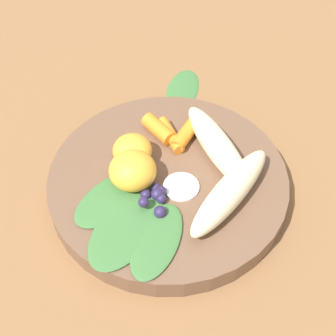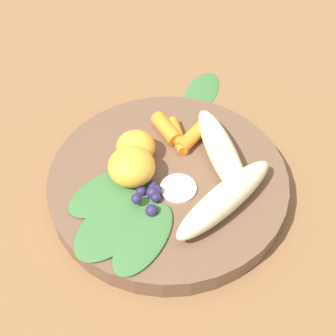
{
  "view_description": "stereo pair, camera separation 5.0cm",
  "coord_description": "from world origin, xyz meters",
  "px_view_note": "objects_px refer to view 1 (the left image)",
  "views": [
    {
      "loc": [
        0.32,
        -0.1,
        0.42
      ],
      "look_at": [
        0.0,
        0.0,
        0.04
      ],
      "focal_mm": 46.19,
      "sensor_mm": 36.0,
      "label": 1
    },
    {
      "loc": [
        0.33,
        -0.05,
        0.42
      ],
      "look_at": [
        0.0,
        0.0,
        0.04
      ],
      "focal_mm": 46.19,
      "sensor_mm": 36.0,
      "label": 2
    }
  ],
  "objects_px": {
    "orange_segment_near": "(134,173)",
    "bowl": "(168,181)",
    "banana_peeled_left": "(217,146)",
    "kale_leaf_stray": "(183,89)",
    "banana_peeled_right": "(231,191)"
  },
  "relations": [
    {
      "from": "bowl",
      "to": "banana_peeled_left",
      "type": "bearing_deg",
      "value": 99.3
    },
    {
      "from": "bowl",
      "to": "banana_peeled_right",
      "type": "distance_m",
      "value": 0.08
    },
    {
      "from": "orange_segment_near",
      "to": "bowl",
      "type": "bearing_deg",
      "value": 95.46
    },
    {
      "from": "orange_segment_near",
      "to": "banana_peeled_right",
      "type": "bearing_deg",
      "value": 60.58
    },
    {
      "from": "bowl",
      "to": "banana_peeled_right",
      "type": "bearing_deg",
      "value": 42.81
    },
    {
      "from": "banana_peeled_left",
      "to": "kale_leaf_stray",
      "type": "relative_size",
      "value": 1.43
    },
    {
      "from": "banana_peeled_right",
      "to": "kale_leaf_stray",
      "type": "height_order",
      "value": "banana_peeled_right"
    },
    {
      "from": "bowl",
      "to": "orange_segment_near",
      "type": "relative_size",
      "value": 5.23
    },
    {
      "from": "banana_peeled_right",
      "to": "kale_leaf_stray",
      "type": "relative_size",
      "value": 1.43
    },
    {
      "from": "banana_peeled_left",
      "to": "kale_leaf_stray",
      "type": "xyz_separation_m",
      "value": [
        -0.16,
        0.01,
        -0.04
      ]
    },
    {
      "from": "bowl",
      "to": "banana_peeled_right",
      "type": "relative_size",
      "value": 1.93
    },
    {
      "from": "bowl",
      "to": "banana_peeled_left",
      "type": "height_order",
      "value": "banana_peeled_left"
    },
    {
      "from": "kale_leaf_stray",
      "to": "orange_segment_near",
      "type": "bearing_deg",
      "value": 176.31
    },
    {
      "from": "bowl",
      "to": "orange_segment_near",
      "type": "distance_m",
      "value": 0.05
    },
    {
      "from": "bowl",
      "to": "orange_segment_near",
      "type": "xyz_separation_m",
      "value": [
        0.0,
        -0.04,
        0.03
      ]
    }
  ]
}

